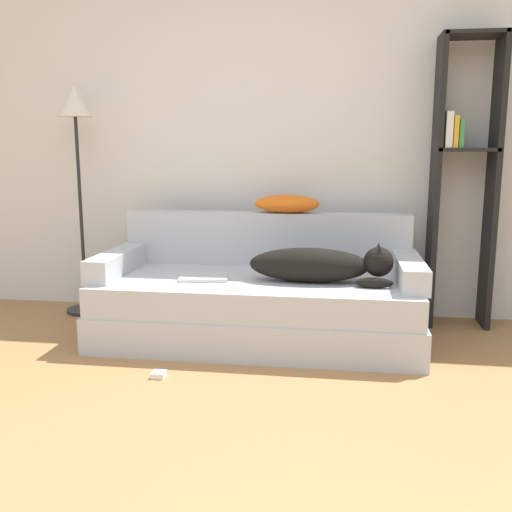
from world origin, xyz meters
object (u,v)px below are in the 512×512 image
dog (320,265)px  bookshelf (463,170)px  couch (258,308)px  laptop (204,277)px  power_adapter (159,374)px  floor_lamp (76,136)px  throw_pillow (287,204)px

dog → bookshelf: size_ratio=0.45×
couch → laptop: (-0.32, -0.10, 0.21)m
laptop → power_adapter: size_ratio=4.81×
couch → laptop: bearing=-163.4°
dog → power_adapter: dog is taller
floor_lamp → throw_pillow: bearing=-1.1°
bookshelf → floor_lamp: bearing=-178.2°
floor_lamp → power_adapter: bearing=-50.7°
bookshelf → floor_lamp: bookshelf is taller
dog → power_adapter: (-0.81, -0.61, -0.49)m
bookshelf → floor_lamp: (-2.62, -0.08, 0.23)m
throw_pillow → couch: bearing=-109.5°
laptop → power_adapter: (-0.10, -0.60, -0.39)m
laptop → bookshelf: (1.60, 0.59, 0.63)m
throw_pillow → power_adapter: bearing=-117.5°
couch → power_adapter: 0.84m
throw_pillow → floor_lamp: bearing=178.9°
dog → throw_pillow: bearing=117.3°
dog → laptop: 0.71m
dog → power_adapter: size_ratio=12.29×
bookshelf → power_adapter: (-1.70, -1.19, -1.02)m
dog → floor_lamp: size_ratio=0.53×
couch → laptop: 0.40m
laptop → dog: bearing=-10.4°
couch → floor_lamp: (-1.34, 0.42, 1.07)m
couch → bookshelf: bearing=21.3°
floor_lamp → power_adapter: floor_lamp is taller
couch → dog: dog is taller
couch → power_adapter: (-0.43, -0.70, -0.18)m
throw_pillow → power_adapter: (-0.56, -1.08, -0.80)m
couch → laptop: size_ratio=5.92×
bookshelf → couch: bearing=-158.7°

